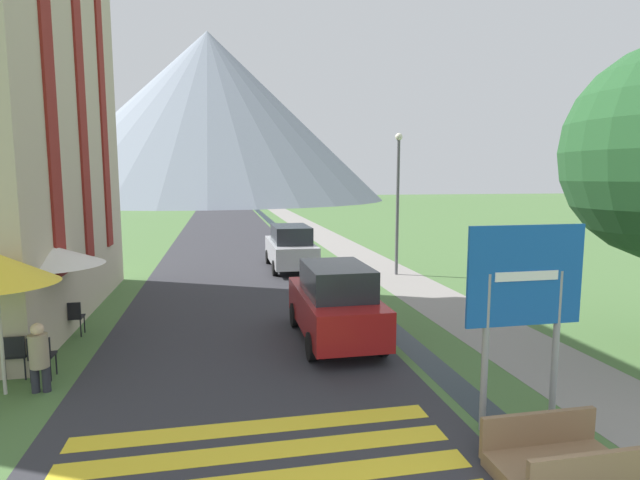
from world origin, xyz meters
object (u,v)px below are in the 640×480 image
person_seated_far (39,354)px  cafe_chair_near_right (41,354)px  parked_car_near (335,303)px  cafe_chair_near_left (16,353)px  cafe_umbrella_middle_white (45,255)px  person_seated_near (25,336)px  streetlamp (398,192)px  cafe_chair_far_left (73,315)px  parked_car_far (290,247)px  footbridge (563,463)px  road_sign (524,295)px

person_seated_far → cafe_chair_near_right: bearing=105.7°
parked_car_near → cafe_chair_near_left: (-6.41, -1.00, -0.39)m
cafe_chair_near_left → cafe_chair_near_right: 0.52m
cafe_chair_near_left → cafe_umbrella_middle_white: bearing=109.0°
cafe_umbrella_middle_white → person_seated_near: size_ratio=1.95×
cafe_umbrella_middle_white → streetlamp: size_ratio=0.45×
parked_car_near → cafe_umbrella_middle_white: size_ratio=1.60×
cafe_chair_near_right → person_seated_far: (0.16, -0.56, 0.19)m
parked_car_near → cafe_chair_far_left: parked_car_near is taller
parked_car_near → parked_car_far: same height
parked_car_near → cafe_chair_near_right: bearing=-168.9°
footbridge → person_seated_near: (-8.00, 5.27, 0.47)m
footbridge → cafe_chair_far_left: (-7.67, 7.37, 0.29)m
road_sign → person_seated_near: road_sign is taller
cafe_chair_far_left → person_seated_far: 3.28m
cafe_chair_far_left → cafe_umbrella_middle_white: bearing=-131.2°
footbridge → streetlamp: streetlamp is taller
cafe_chair_near_left → person_seated_near: size_ratio=0.68×
parked_car_near → cafe_chair_far_left: size_ratio=4.62×
parked_car_far → road_sign: bearing=-83.4°
cafe_umbrella_middle_white → footbridge: bearing=-39.8°
person_seated_near → cafe_chair_near_right: bearing=-51.2°
road_sign → person_seated_near: (-8.24, 3.93, -1.37)m
road_sign → parked_car_near: 5.00m
footbridge → person_seated_far: (-7.36, 4.11, 0.47)m
footbridge → person_seated_near: size_ratio=1.35×
parked_car_far → cafe_chair_near_right: parked_car_far is taller
cafe_chair_far_left → cafe_chair_near_right: same height
parked_car_far → person_seated_near: bearing=-123.9°
road_sign → person_seated_near: size_ratio=2.47×
cafe_chair_far_left → cafe_umbrella_middle_white: (-0.29, -0.73, 1.59)m
road_sign → cafe_chair_near_right: bearing=156.7°
cafe_umbrella_middle_white → person_seated_far: cafe_umbrella_middle_white is taller
person_seated_far → streetlamp: streetlamp is taller
cafe_chair_near_right → cafe_umbrella_middle_white: 2.57m
road_sign → parked_car_far: bearing=96.6°
footbridge → road_sign: bearing=79.8°
footbridge → cafe_chair_far_left: bearing=136.2°
cafe_chair_far_left → cafe_chair_near_right: (0.15, -2.69, 0.00)m
streetlamp → cafe_umbrella_middle_white: bearing=-148.3°
parked_car_far → streetlamp: (3.90, -2.03, 2.30)m
parked_car_far → streetlamp: bearing=-27.5°
parked_car_near → streetlamp: (4.15, 7.28, 2.31)m
cafe_chair_far_left → cafe_umbrella_middle_white: size_ratio=0.35×
footbridge → streetlamp: bearing=79.0°
cafe_chair_far_left → parked_car_far: bearing=31.5°
parked_car_near → person_seated_near: size_ratio=3.12×
person_seated_far → parked_car_far: bearing=61.4°
person_seated_far → cafe_chair_far_left: bearing=95.5°
streetlamp → parked_car_far: bearing=152.5°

